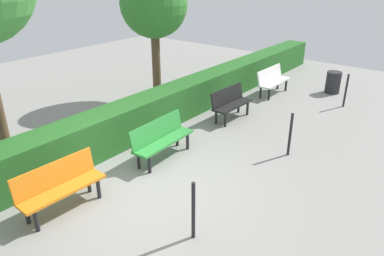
{
  "coord_description": "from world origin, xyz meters",
  "views": [
    {
      "loc": [
        4.13,
        4.32,
        3.91
      ],
      "look_at": [
        -1.75,
        -0.31,
        0.55
      ],
      "focal_mm": 34.2,
      "sensor_mm": 36.0,
      "label": 1
    }
  ],
  "objects_px": {
    "bench_green": "(161,138)",
    "tree_near": "(154,5)",
    "bench_black": "(230,102)",
    "bench_orange": "(60,185)",
    "trash_bin": "(333,82)",
    "bench_white": "(272,80)"
  },
  "relations": [
    {
      "from": "bench_green",
      "to": "tree_near",
      "type": "distance_m",
      "value": 4.56
    },
    {
      "from": "bench_black",
      "to": "bench_orange",
      "type": "height_order",
      "value": "bench_orange"
    },
    {
      "from": "bench_orange",
      "to": "tree_near",
      "type": "xyz_separation_m",
      "value": [
        -5.22,
        -2.63,
        2.36
      ]
    },
    {
      "from": "bench_green",
      "to": "trash_bin",
      "type": "distance_m",
      "value": 6.94
    },
    {
      "from": "tree_near",
      "to": "bench_orange",
      "type": "bearing_deg",
      "value": 26.75
    },
    {
      "from": "tree_near",
      "to": "trash_bin",
      "type": "distance_m",
      "value": 6.29
    },
    {
      "from": "bench_orange",
      "to": "trash_bin",
      "type": "relative_size",
      "value": 2.14
    },
    {
      "from": "bench_white",
      "to": "tree_near",
      "type": "distance_m",
      "value": 4.42
    },
    {
      "from": "bench_orange",
      "to": "tree_near",
      "type": "height_order",
      "value": "tree_near"
    },
    {
      "from": "bench_white",
      "to": "bench_orange",
      "type": "xyz_separation_m",
      "value": [
        7.87,
        0.0,
        0.0
      ]
    },
    {
      "from": "bench_black",
      "to": "bench_green",
      "type": "xyz_separation_m",
      "value": [
        2.81,
        0.03,
        0.01
      ]
    },
    {
      "from": "bench_white",
      "to": "bench_orange",
      "type": "bearing_deg",
      "value": 0.55
    },
    {
      "from": "bench_white",
      "to": "bench_black",
      "type": "xyz_separation_m",
      "value": [
        2.62,
        0.07,
        -0.0
      ]
    },
    {
      "from": "bench_green",
      "to": "bench_orange",
      "type": "bearing_deg",
      "value": -4.94
    },
    {
      "from": "bench_white",
      "to": "trash_bin",
      "type": "distance_m",
      "value": 2.05
    },
    {
      "from": "bench_green",
      "to": "bench_orange",
      "type": "xyz_separation_m",
      "value": [
        2.43,
        -0.1,
        -0.0
      ]
    },
    {
      "from": "bench_white",
      "to": "bench_green",
      "type": "height_order",
      "value": "bench_green"
    },
    {
      "from": "bench_green",
      "to": "bench_white",
      "type": "bearing_deg",
      "value": 178.63
    },
    {
      "from": "bench_white",
      "to": "tree_near",
      "type": "bearing_deg",
      "value": -44.17
    },
    {
      "from": "bench_white",
      "to": "bench_green",
      "type": "bearing_deg",
      "value": 1.65
    },
    {
      "from": "bench_black",
      "to": "tree_near",
      "type": "xyz_separation_m",
      "value": [
        0.03,
        -2.7,
        2.36
      ]
    },
    {
      "from": "bench_black",
      "to": "bench_green",
      "type": "relative_size",
      "value": 0.85
    }
  ]
}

